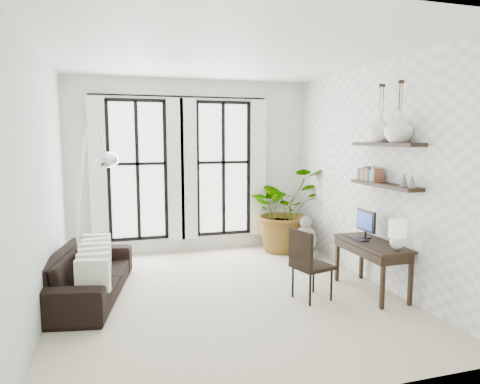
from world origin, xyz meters
name	(u,v)px	position (x,y,z in m)	size (l,w,h in m)	color
floor	(226,295)	(0.00, 0.00, 0.00)	(5.00, 5.00, 0.00)	beige
ceiling	(225,54)	(0.00, 0.00, 3.20)	(5.00, 5.00, 0.00)	white
wall_left	(40,184)	(-2.25, 0.00, 1.60)	(5.00, 5.00, 0.00)	#B5CABC
wall_right	(373,175)	(2.25, 0.00, 1.60)	(5.00, 5.00, 0.00)	white
wall_back	(192,167)	(0.00, 2.50, 1.60)	(4.50, 4.50, 0.00)	white
windows	(182,169)	(-0.20, 2.43, 1.56)	(3.26, 0.13, 2.65)	white
wall_shelves	(384,168)	(2.11, -0.44, 1.73)	(0.25, 1.30, 0.60)	black
sofa	(88,274)	(-1.80, 0.48, 0.32)	(2.18, 0.85, 0.64)	black
throw_pillows	(95,260)	(-1.70, 0.48, 0.50)	(0.40, 1.52, 0.40)	silver
plant	(284,209)	(1.66, 1.98, 0.80)	(1.44, 1.24, 1.60)	#2D7228
desk	(374,245)	(1.95, -0.53, 0.68)	(0.51, 1.21, 1.11)	black
desk_chair	(307,260)	(0.98, -0.49, 0.54)	(0.54, 0.54, 0.95)	black
arc_lamp	(93,180)	(-1.68, 0.50, 1.59)	(0.74, 0.41, 2.39)	silver
buddha	(306,241)	(1.80, 1.30, 0.32)	(0.43, 0.43, 0.77)	gray
vase_a	(399,128)	(2.11, -0.73, 2.27)	(0.37, 0.37, 0.38)	white
vase_b	(380,128)	(2.11, -0.33, 2.27)	(0.37, 0.37, 0.38)	white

